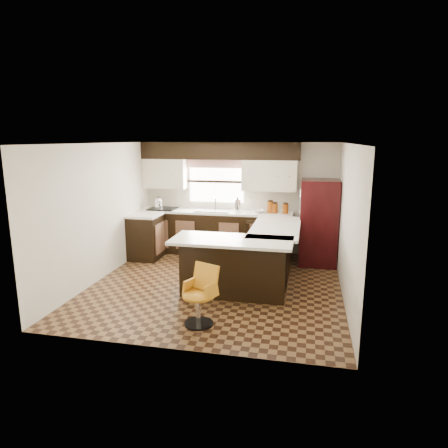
% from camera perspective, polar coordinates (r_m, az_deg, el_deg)
% --- Properties ---
extents(floor, '(4.40, 4.40, 0.00)m').
position_cam_1_polar(floor, '(6.97, -1.11, -8.68)').
color(floor, '#49301A').
rests_on(floor, ground).
extents(ceiling, '(4.40, 4.40, 0.00)m').
position_cam_1_polar(ceiling, '(6.52, -1.20, 11.45)').
color(ceiling, silver).
rests_on(ceiling, wall_back).
extents(wall_back, '(4.40, 0.00, 4.40)m').
position_cam_1_polar(wall_back, '(8.77, 2.12, 3.75)').
color(wall_back, beige).
rests_on(wall_back, floor).
extents(wall_front, '(4.40, 0.00, 4.40)m').
position_cam_1_polar(wall_front, '(4.59, -7.44, -4.15)').
color(wall_front, beige).
rests_on(wall_front, floor).
extents(wall_left, '(0.00, 4.40, 4.40)m').
position_cam_1_polar(wall_left, '(7.40, -17.21, 1.64)').
color(wall_left, beige).
rests_on(wall_left, floor).
extents(wall_right, '(0.00, 4.40, 4.40)m').
position_cam_1_polar(wall_right, '(6.50, 17.18, 0.25)').
color(wall_right, beige).
rests_on(wall_right, floor).
extents(base_cab_back, '(3.30, 0.60, 0.90)m').
position_cam_1_polar(base_cab_back, '(8.71, -1.18, -1.33)').
color(base_cab_back, black).
rests_on(base_cab_back, floor).
extents(base_cab_left, '(0.60, 0.70, 0.90)m').
position_cam_1_polar(base_cab_left, '(8.52, -11.07, -1.86)').
color(base_cab_left, black).
rests_on(base_cab_left, floor).
extents(counter_back, '(3.30, 0.60, 0.04)m').
position_cam_1_polar(counter_back, '(8.61, -1.19, 1.73)').
color(counter_back, silver).
rests_on(counter_back, base_cab_back).
extents(counter_left, '(0.60, 0.70, 0.04)m').
position_cam_1_polar(counter_left, '(8.42, -11.19, 1.26)').
color(counter_left, silver).
rests_on(counter_left, base_cab_left).
extents(soffit, '(3.40, 0.35, 0.36)m').
position_cam_1_polar(soffit, '(8.58, -0.71, 10.41)').
color(soffit, black).
rests_on(soffit, wall_back).
extents(upper_cab_left, '(0.94, 0.35, 0.64)m').
position_cam_1_polar(upper_cab_left, '(8.96, -8.39, 7.15)').
color(upper_cab_left, beige).
rests_on(upper_cab_left, wall_back).
extents(upper_cab_right, '(1.14, 0.35, 0.64)m').
position_cam_1_polar(upper_cab_right, '(8.44, 6.52, 6.91)').
color(upper_cab_right, beige).
rests_on(upper_cab_right, wall_back).
extents(window_pane, '(1.20, 0.02, 0.90)m').
position_cam_1_polar(window_pane, '(8.80, -1.11, 6.08)').
color(window_pane, white).
rests_on(window_pane, wall_back).
extents(valance, '(1.30, 0.06, 0.18)m').
position_cam_1_polar(valance, '(8.73, -1.18, 8.60)').
color(valance, '#D19B93').
rests_on(valance, wall_back).
extents(sink, '(0.75, 0.45, 0.03)m').
position_cam_1_polar(sink, '(8.60, -1.55, 1.96)').
color(sink, '#B2B2B7').
rests_on(sink, counter_back).
extents(dishwasher, '(0.58, 0.03, 0.78)m').
position_cam_1_polar(dishwasher, '(8.27, 5.14, -2.25)').
color(dishwasher, black).
rests_on(dishwasher, floor).
extents(cooktop, '(0.58, 0.50, 0.02)m').
position_cam_1_polar(cooktop, '(8.93, -8.74, 2.19)').
color(cooktop, black).
rests_on(cooktop, counter_back).
extents(peninsula_long, '(0.60, 1.95, 0.90)m').
position_cam_1_polar(peninsula_long, '(7.28, 6.93, -4.12)').
color(peninsula_long, black).
rests_on(peninsula_long, floor).
extents(peninsula_return, '(1.65, 0.60, 0.90)m').
position_cam_1_polar(peninsula_return, '(6.43, 1.43, -6.27)').
color(peninsula_return, black).
rests_on(peninsula_return, floor).
extents(counter_pen_long, '(0.84, 1.95, 0.04)m').
position_cam_1_polar(counter_pen_long, '(7.16, 7.42, -0.51)').
color(counter_pen_long, silver).
rests_on(counter_pen_long, peninsula_long).
extents(counter_pen_return, '(1.89, 0.84, 0.04)m').
position_cam_1_polar(counter_pen_return, '(6.21, 1.12, -2.37)').
color(counter_pen_return, silver).
rests_on(counter_pen_return, peninsula_return).
extents(refrigerator, '(0.73, 0.70, 1.70)m').
position_cam_1_polar(refrigerator, '(8.11, 13.38, 0.21)').
color(refrigerator, black).
rests_on(refrigerator, floor).
extents(bar_chair, '(0.57, 0.57, 0.82)m').
position_cam_1_polar(bar_chair, '(5.44, -3.68, -10.25)').
color(bar_chair, orange).
rests_on(bar_chair, floor).
extents(kettle, '(0.19, 0.19, 0.26)m').
position_cam_1_polar(kettle, '(8.94, -9.32, 3.10)').
color(kettle, silver).
rests_on(kettle, cooktop).
extents(percolator, '(0.14, 0.14, 0.27)m').
position_cam_1_polar(percolator, '(8.49, 1.94, 2.65)').
color(percolator, silver).
rests_on(percolator, counter_back).
extents(mixing_bowl, '(0.34, 0.34, 0.06)m').
position_cam_1_polar(mixing_bowl, '(8.44, 4.97, 1.84)').
color(mixing_bowl, white).
rests_on(mixing_bowl, counter_back).
extents(canister_large, '(0.13, 0.13, 0.24)m').
position_cam_1_polar(canister_large, '(8.42, 6.61, 2.39)').
color(canister_large, '#853B0A').
rests_on(canister_large, counter_back).
extents(canister_med, '(0.14, 0.14, 0.20)m').
position_cam_1_polar(canister_med, '(8.42, 7.22, 2.25)').
color(canister_med, '#853B0A').
rests_on(canister_med, counter_back).
extents(canister_small, '(0.12, 0.12, 0.20)m').
position_cam_1_polar(canister_small, '(8.40, 8.77, 2.16)').
color(canister_small, '#853B0A').
rests_on(canister_small, counter_back).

